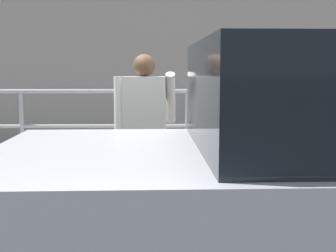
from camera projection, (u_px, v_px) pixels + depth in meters
ground_plane at (203, 242)px, 4.15m from camera, size 160.00×160.00×0.00m
sidewalk_curb at (193, 194)px, 5.48m from camera, size 36.00×2.70×0.15m
parking_meter at (200, 109)px, 4.29m from camera, size 0.17×0.18×1.47m
pedestrian_at_meter at (145, 126)px, 4.35m from camera, size 0.61×0.42×1.59m
background_railing at (187, 111)px, 6.52m from camera, size 24.06×0.06×1.16m
backdrop_wall at (178, 68)px, 9.61m from camera, size 32.00×0.50×3.20m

